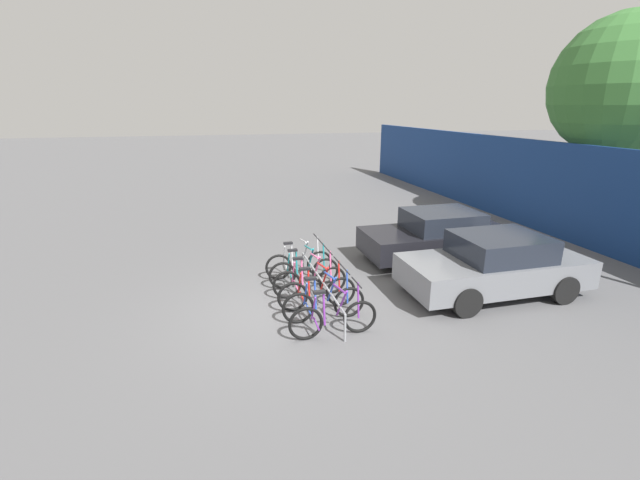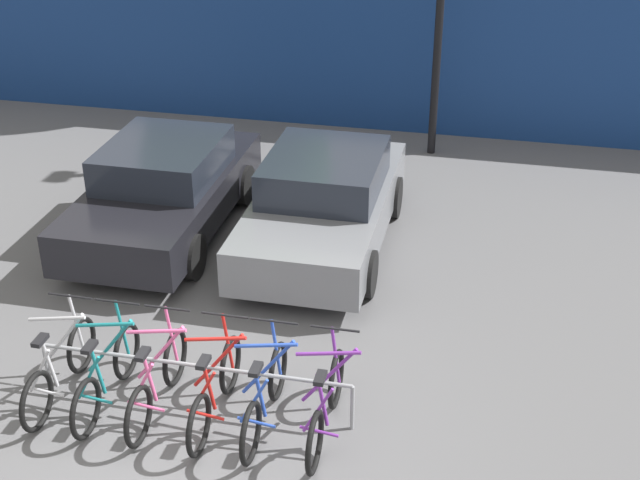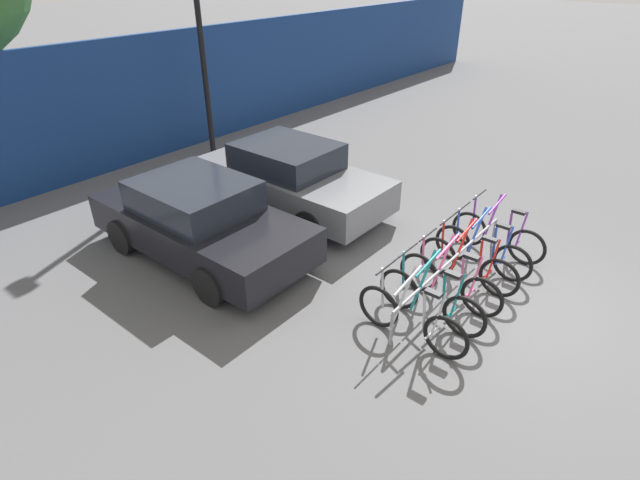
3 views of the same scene
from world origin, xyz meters
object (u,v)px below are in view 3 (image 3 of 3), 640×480
Objects in this scene: bicycle_silver at (411,319)px; bicycle_teal at (431,300)px; bicycle_blue at (482,250)px; car_black at (200,220)px; bicycle_pink at (449,282)px; bicycle_red at (468,264)px; bicycle_purple at (497,235)px; bike_rack at (452,263)px; car_grey at (291,177)px.

bicycle_teal is (0.55, 0.00, 0.00)m from bicycle_silver.
car_black reaches higher than bicycle_blue.
bicycle_red is (0.65, 0.00, 0.00)m from bicycle_pink.
bicycle_pink and bicycle_purple have the same top height.
bicycle_silver is 1.00× the size of bicycle_blue.
bike_rack is 0.86m from bicycle_blue.
bicycle_red is 1.20m from bicycle_purple.
bicycle_red is 4.10m from car_grey.
bike_rack is 0.85× the size of car_black.
bicycle_purple is (2.99, 0.00, 0.00)m from bicycle_silver.
bicycle_red is (0.29, -0.15, -0.11)m from bike_rack.
bicycle_silver is 1.00× the size of bicycle_red.
bicycle_silver and bicycle_blue have the same top height.
bicycle_red is at bearing 2.24° from bicycle_pink.
bicycle_blue is (1.20, 0.00, 0.00)m from bicycle_pink.
bicycle_red is 0.54m from bicycle_blue.
car_black is (-3.31, 4.02, 0.31)m from bicycle_purple.
bicycle_pink is 1.20m from bicycle_blue.
car_grey is (-0.91, 4.08, 0.31)m from bicycle_purple.
bike_rack is at bearing 174.74° from bicycle_purple.
bicycle_teal is 4.12m from car_black.
bicycle_pink and bicycle_blue have the same top height.
bicycle_pink and bicycle_red have the same top height.
bicycle_teal is at bearing -171.00° from bike_rack.
bicycle_pink is at bearing -70.01° from car_black.
bicycle_red is at bearing -1.17° from bicycle_silver.
car_black is (-2.66, 4.02, 0.31)m from bicycle_blue.
bicycle_blue is at bearing -179.57° from bicycle_purple.
bicycle_pink is (1.14, 0.00, 0.00)m from bicycle_silver.
bicycle_red is at bearing -1.41° from bicycle_teal.
bicycle_purple is (2.43, 0.00, 0.00)m from bicycle_teal.
car_grey is at bearing 103.04° from bicycle_purple.
bicycle_red is 0.41× the size of car_grey.
bicycle_purple is at bearing -0.00° from bicycle_red.
bicycle_teal is at bearing -178.13° from bicycle_blue.
bicycle_pink reaches higher than bike_rack.
bicycle_silver is 1.79m from bicycle_red.
bicycle_purple is (0.65, 0.00, 0.00)m from bicycle_blue.
car_black is 2.40m from car_grey.
bike_rack is 0.85× the size of car_grey.
car_grey is (2.07, 4.08, 0.31)m from bicycle_silver.
bicycle_blue is 0.65m from bicycle_purple.
bicycle_red is 1.00× the size of bicycle_blue.
bike_rack is at bearing 7.58° from bicycle_teal.
bicycle_red is 1.00× the size of bicycle_purple.
bicycle_red is at bearing -26.83° from bike_rack.
bicycle_red is at bearing -94.01° from car_grey.
car_grey is at bearing 1.57° from car_black.
bicycle_silver is at bearing -174.31° from bike_rack.
car_black is at bearing -178.43° from car_grey.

